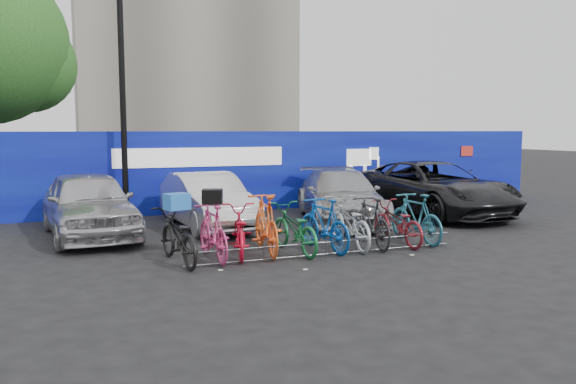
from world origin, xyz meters
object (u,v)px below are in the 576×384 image
lamppost (123,99)px  car_3 (433,188)px  bike_4 (294,229)px  bike_7 (371,222)px  car_0 (89,204)px  bike_rack (327,248)px  car_1 (207,201)px  bike_9 (416,218)px  car_2 (340,196)px  bike_1 (213,232)px  bike_6 (349,223)px  bike_5 (324,224)px  bike_8 (397,223)px  bike_0 (178,237)px  bike_3 (266,224)px  bike_2 (239,231)px

lamppost → car_3: 8.99m
lamppost → bike_4: 6.72m
bike_7 → car_0: bearing=-27.1°
bike_rack → car_1: 4.29m
bike_7 → bike_9: bearing=-172.5°
car_2 → bike_1: car_2 is taller
car_2 → bike_4: car_2 is taller
bike_rack → car_0: car_0 is taller
bike_6 → car_3: bearing=-139.8°
bike_5 → bike_1: bearing=-8.7°
car_3 → bike_6: 5.44m
bike_6 → bike_8: bike_6 is taller
bike_4 → car_2: bearing=-134.4°
car_2 → bike_8: (-0.27, -3.22, -0.22)m
bike_0 → bike_6: bike_6 is taller
bike_4 → bike_3: bearing=-20.5°
lamppost → bike_rack: lamppost is taller
car_3 → bike_9: (-2.79, -3.28, -0.22)m
car_0 → bike_0: 3.65m
bike_rack → bike_7: 1.36m
lamppost → car_2: lamppost is taller
car_0 → bike_4: (3.73, -3.30, -0.27)m
car_2 → bike_4: 4.13m
bike_2 → bike_6: bike_6 is taller
car_3 → bike_1: (-7.28, -3.29, -0.23)m
car_0 → bike_2: size_ratio=2.39×
bike_0 → bike_5: size_ratio=1.06×
bike_8 → car_3: bearing=-137.5°
car_0 → bike_1: size_ratio=2.51×
car_1 → bike_4: bearing=-80.2°
bike_5 → bike_8: size_ratio=1.01×
bike_1 → bike_5: (2.28, -0.03, 0.01)m
bike_8 → bike_9: bike_9 is taller
bike_0 → bike_8: bike_0 is taller
bike_8 → car_1: bearing=-49.9°
car_3 → bike_rack: bearing=-146.3°
bike_6 → bike_7: bearing=168.4°
car_2 → bike_9: bearing=-70.3°
bike_1 → bike_7: (3.35, -0.05, -0.00)m
bike_rack → bike_9: (2.37, 0.53, 0.38)m
car_0 → bike_0: car_0 is taller
car_2 → bike_rack: bearing=-104.5°
lamppost → bike_rack: 7.48m
bike_rack → car_1: (-1.42, 4.02, 0.52)m
car_1 → car_2: (3.55, -0.32, 0.00)m
car_1 → bike_1: 3.58m
car_1 → bike_5: bearing=-71.1°
bike_5 → bike_3: bearing=-16.6°
car_2 → bike_3: bearing=-120.6°
car_0 → bike_3: bearing=-50.9°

